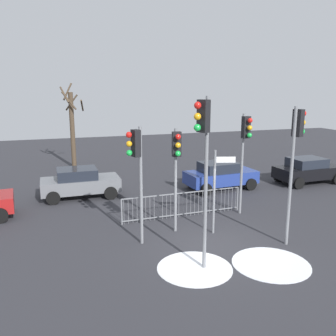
{
  "coord_description": "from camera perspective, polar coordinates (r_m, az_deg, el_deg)",
  "views": [
    {
      "loc": [
        -5.25,
        -10.84,
        5.4
      ],
      "look_at": [
        -0.82,
        2.58,
        2.28
      ],
      "focal_mm": 39.4,
      "sensor_mm": 36.0,
      "label": 1
    }
  ],
  "objects": [
    {
      "name": "car_black_far",
      "position": [
        22.48,
        20.81,
        -0.28
      ],
      "size": [
        3.87,
        2.06,
        1.47
      ],
      "rotation": [
        0.0,
        0.0,
        0.04
      ],
      "color": "black",
      "rests_on": "ground"
    },
    {
      "name": "pedestrian_guard_railing",
      "position": [
        15.64,
        2.31,
        -5.63
      ],
      "size": [
        5.34,
        0.23,
        1.07
      ],
      "rotation": [
        0.0,
        0.0,
        0.03
      ],
      "color": "slate",
      "rests_on": "ground"
    },
    {
      "name": "traffic_light_rear_right",
      "position": [
        15.68,
        11.83,
        4.0
      ],
      "size": [
        0.35,
        0.57,
        4.32
      ],
      "rotation": [
        0.0,
        0.0,
        3.27
      ],
      "color": "slate",
      "rests_on": "ground"
    },
    {
      "name": "traffic_light_foreground_left",
      "position": [
        10.43,
        5.52,
        3.36
      ],
      "size": [
        0.53,
        0.4,
        5.16
      ],
      "rotation": [
        0.0,
        0.0,
        2.02
      ],
      "color": "slate",
      "rests_on": "ground"
    },
    {
      "name": "ground_plane",
      "position": [
        13.2,
        7.07,
        -11.81
      ],
      "size": [
        60.0,
        60.0,
        0.0
      ],
      "primitive_type": "plane",
      "color": "#2D2D33"
    },
    {
      "name": "snow_patch_kerb",
      "position": [
        11.64,
        4.15,
        -15.2
      ],
      "size": [
        2.31,
        2.31,
        0.01
      ],
      "primitive_type": "cylinder",
      "color": "white",
      "rests_on": "ground"
    },
    {
      "name": "direction_sign_post",
      "position": [
        13.68,
        7.42,
        -3.03
      ],
      "size": [
        0.76,
        0.28,
        3.17
      ],
      "rotation": [
        0.0,
        0.0,
        -0.3
      ],
      "color": "slate",
      "rests_on": "ground"
    },
    {
      "name": "traffic_light_rear_left",
      "position": [
        12.35,
        -4.87,
        1.31
      ],
      "size": [
        0.56,
        0.36,
        4.13
      ],
      "rotation": [
        0.0,
        0.0,
        1.82
      ],
      "color": "slate",
      "rests_on": "ground"
    },
    {
      "name": "snow_patch_island",
      "position": [
        12.29,
        15.63,
        -14.09
      ],
      "size": [
        2.42,
        2.42,
        0.01
      ],
      "primitive_type": "cylinder",
      "color": "white",
      "rests_on": "ground"
    },
    {
      "name": "car_grey_trailing",
      "position": [
        18.83,
        -13.49,
        -2.16
      ],
      "size": [
        3.81,
        1.93,
        1.47
      ],
      "rotation": [
        0.0,
        0.0,
        -0.0
      ],
      "color": "slate",
      "rests_on": "ground"
    },
    {
      "name": "traffic_light_mid_left",
      "position": [
        13.38,
        1.31,
        1.6
      ],
      "size": [
        0.35,
        0.57,
        3.93
      ],
      "rotation": [
        0.0,
        0.0,
        3.01
      ],
      "color": "slate",
      "rests_on": "ground"
    },
    {
      "name": "bare_tree_left",
      "position": [
        25.7,
        -14.59,
        6.29
      ],
      "size": [
        1.55,
        1.48,
        5.67
      ],
      "color": "#473828",
      "rests_on": "ground"
    },
    {
      "name": "car_blue_near",
      "position": [
        20.02,
        8.08,
        -1.07
      ],
      "size": [
        3.9,
        2.13,
        1.47
      ],
      "rotation": [
        0.0,
        0.0,
        0.07
      ],
      "color": "navy",
      "rests_on": "ground"
    },
    {
      "name": "traffic_light_mid_right",
      "position": [
        13.01,
        19.17,
        3.36
      ],
      "size": [
        0.55,
        0.37,
        4.79
      ],
      "rotation": [
        0.0,
        0.0,
        5.02
      ],
      "color": "slate",
      "rests_on": "ground"
    }
  ]
}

